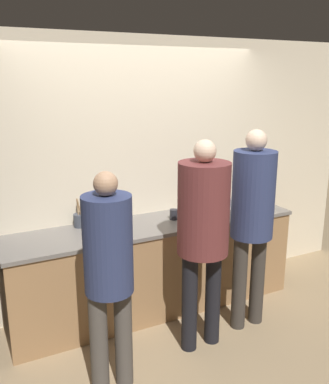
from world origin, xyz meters
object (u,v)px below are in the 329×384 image
(bottle_clear, at_px, (186,204))
(cup_black, at_px, (174,214))
(utensil_crock, at_px, (80,220))
(fruit_bowl, at_px, (210,208))
(person_right, at_px, (252,212))
(cup_blue, at_px, (227,203))
(person_left, at_px, (109,266))
(bottle_dark, at_px, (100,215))
(person_center, at_px, (203,224))

(bottle_clear, distance_m, cup_black, 0.24)
(utensil_crock, xyz_separation_m, bottle_clear, (1.06, -0.09, 0.03))
(fruit_bowl, bearing_deg, person_right, -91.39)
(person_right, distance_m, fruit_bowl, 0.71)
(person_right, xyz_separation_m, cup_blue, (0.27, 0.76, -0.16))
(person_right, bearing_deg, cup_black, 122.83)
(bottle_clear, bearing_deg, person_left, -139.80)
(bottle_dark, bearing_deg, fruit_bowl, -7.44)
(person_center, height_order, bottle_dark, person_center)
(utensil_crock, bearing_deg, bottle_dark, -7.40)
(person_left, bearing_deg, utensil_crock, 83.93)
(person_left, xyz_separation_m, fruit_bowl, (1.42, 0.92, -0.04))
(person_left, xyz_separation_m, cup_blue, (1.67, 0.98, -0.03))
(cup_blue, bearing_deg, person_left, -149.50)
(person_right, height_order, bottle_dark, person_right)
(person_left, height_order, person_right, person_right)
(bottle_clear, bearing_deg, bottle_dark, 175.44)
(person_right, relative_size, cup_blue, 18.76)
(utensil_crock, height_order, bottle_clear, utensil_crock)
(bottle_dark, bearing_deg, cup_blue, -3.44)
(utensil_crock, relative_size, cup_blue, 2.77)
(person_center, xyz_separation_m, cup_black, (0.13, 0.73, -0.15))
(fruit_bowl, xyz_separation_m, bottle_clear, (-0.24, 0.08, 0.06))
(bottle_clear, bearing_deg, cup_black, -150.14)
(cup_blue, bearing_deg, person_center, -134.49)
(bottle_clear, bearing_deg, cup_blue, -1.43)
(person_left, bearing_deg, bottle_clear, 40.20)
(person_left, bearing_deg, bottle_dark, 74.37)
(fruit_bowl, bearing_deg, bottle_clear, 162.32)
(bottle_dark, height_order, cup_black, bottle_dark)
(person_center, distance_m, bottle_clear, 0.92)
(person_left, distance_m, person_center, 0.87)
(fruit_bowl, bearing_deg, cup_black, -174.81)
(person_center, distance_m, bottle_dark, 1.08)
(fruit_bowl, relative_size, bottle_dark, 1.55)
(person_left, height_order, utensil_crock, person_left)
(cup_blue, bearing_deg, person_right, -109.67)
(person_left, relative_size, person_right, 0.91)
(bottle_clear, height_order, bottle_dark, bottle_clear)
(fruit_bowl, relative_size, cup_black, 3.57)
(person_right, xyz_separation_m, utensil_crock, (-1.28, 0.86, -0.14))
(utensil_crock, bearing_deg, person_left, -96.07)
(person_center, bearing_deg, bottle_clear, 68.76)
(person_left, height_order, cup_black, person_left)
(person_right, xyz_separation_m, fruit_bowl, (0.02, 0.69, -0.17))
(cup_blue, bearing_deg, bottle_clear, 178.57)
(utensil_crock, bearing_deg, cup_blue, -3.91)
(fruit_bowl, distance_m, bottle_clear, 0.26)
(person_center, relative_size, fruit_bowl, 4.95)
(bottle_clear, xyz_separation_m, bottle_dark, (-0.88, 0.07, -0.00))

